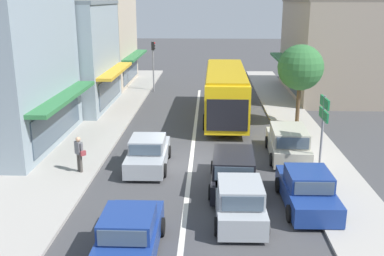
{
  "coord_description": "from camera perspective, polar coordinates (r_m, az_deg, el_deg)",
  "views": [
    {
      "loc": [
        0.85,
        -20.19,
        7.65
      ],
      "look_at": [
        -0.03,
        2.07,
        1.2
      ],
      "focal_mm": 42.0,
      "sensor_mm": 36.0,
      "label": 1
    }
  ],
  "objects": [
    {
      "name": "directional_road_sign",
      "position": [
        20.49,
        16.37,
        1.51
      ],
      "size": [
        0.1,
        1.4,
        3.6
      ],
      "color": "gray",
      "rests_on": "ground"
    },
    {
      "name": "shopfront_mid_block",
      "position": [
        33.57,
        -17.15,
        8.77
      ],
      "size": [
        8.87,
        8.27,
        7.51
      ],
      "color": "#84939E",
      "rests_on": "ground"
    },
    {
      "name": "sidewalk_left",
      "position": [
        28.32,
        -13.51,
        0.16
      ],
      "size": [
        5.2,
        44.0,
        0.14
      ],
      "primitive_type": "cube",
      "color": "#A39E96",
      "rests_on": "ground"
    },
    {
      "name": "lane_centre_line",
      "position": [
        25.39,
        0.23,
        -1.38
      ],
      "size": [
        0.2,
        28.0,
        0.01
      ],
      "primitive_type": "cube",
      "color": "silver",
      "rests_on": "ground"
    },
    {
      "name": "traffic_light_downstreet",
      "position": [
        38.13,
        -4.94,
        8.86
      ],
      "size": [
        0.33,
        0.24,
        4.2
      ],
      "color": "gray",
      "rests_on": "ground"
    },
    {
      "name": "street_tree_right",
      "position": [
        28.18,
        13.61,
        7.45
      ],
      "size": [
        2.78,
        2.78,
        5.01
      ],
      "color": "brown",
      "rests_on": "ground"
    },
    {
      "name": "parked_sedan_kerb_front",
      "position": [
        17.69,
        14.4,
        -7.65
      ],
      "size": [
        1.95,
        4.23,
        1.47
      ],
      "color": "navy",
      "rests_on": "ground"
    },
    {
      "name": "sedan_adjacent_lane_lead",
      "position": [
        21.14,
        -5.59,
        -3.24
      ],
      "size": [
        1.93,
        4.21,
        1.47
      ],
      "color": "#9EA3A8",
      "rests_on": "ground"
    },
    {
      "name": "parked_wagon_kerb_second",
      "position": [
        22.76,
        12.08,
        -1.88
      ],
      "size": [
        2.07,
        4.56,
        1.58
      ],
      "color": "#B7B29E",
      "rests_on": "ground"
    },
    {
      "name": "pedestrian_with_handbag_near",
      "position": [
        20.61,
        -14.13,
        -2.99
      ],
      "size": [
        0.58,
        0.52,
        1.63
      ],
      "color": "#4C4742",
      "rests_on": "sidewalk_left"
    },
    {
      "name": "wagon_behind_bus_near",
      "position": [
        18.81,
        5.25,
        -5.45
      ],
      "size": [
        2.06,
        4.56,
        1.58
      ],
      "color": "black",
      "rests_on": "ground"
    },
    {
      "name": "shopfront_far_end",
      "position": [
        41.95,
        -13.25,
        11.0
      ],
      "size": [
        8.78,
        8.81,
        8.4
      ],
      "color": "#B2A38E",
      "rests_on": "ground"
    },
    {
      "name": "building_right_far",
      "position": [
        38.68,
        18.46,
        9.64
      ],
      "size": [
        9.09,
        11.75,
        7.64
      ],
      "color": "gray",
      "rests_on": "ground"
    },
    {
      "name": "city_bus",
      "position": [
        29.57,
        4.28,
        4.85
      ],
      "size": [
        2.85,
        10.89,
        3.23
      ],
      "color": "yellow",
      "rests_on": "ground"
    },
    {
      "name": "kerb_right",
      "position": [
        27.79,
        13.26,
        -0.15
      ],
      "size": [
        2.8,
        44.0,
        0.12
      ],
      "primitive_type": "cube",
      "color": "#A39E96",
      "rests_on": "ground"
    },
    {
      "name": "ground_plane",
      "position": [
        21.61,
        -0.15,
        -4.58
      ],
      "size": [
        140.0,
        140.0,
        0.0
      ],
      "primitive_type": "plane",
      "color": "#3F3F42"
    },
    {
      "name": "hatchback_behind_bus_mid",
      "position": [
        16.18,
        6.04,
        -9.35
      ],
      "size": [
        1.87,
        3.73,
        1.54
      ],
      "color": "#9EA3A8",
      "rests_on": "ground"
    },
    {
      "name": "sedan_queue_gap_filler",
      "position": [
        14.21,
        -8.0,
        -13.47
      ],
      "size": [
        1.92,
        4.21,
        1.47
      ],
      "color": "navy",
      "rests_on": "ground"
    }
  ]
}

